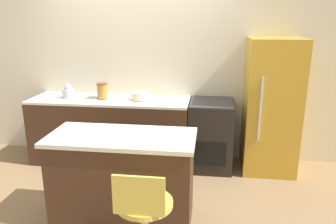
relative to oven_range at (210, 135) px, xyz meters
name	(u,v)px	position (x,y,z in m)	size (l,w,h in m)	color
ground_plane	(129,172)	(-1.04, -0.34, -0.45)	(14.00, 14.00, 0.00)	#8E704C
wall_back	(138,65)	(-1.04, 0.35, 0.85)	(8.00, 0.06, 2.60)	beige
back_counter	(111,130)	(-1.36, 0.00, 0.00)	(2.13, 0.65, 0.90)	#422819
kitchen_island	(123,178)	(-0.83, -1.34, 0.00)	(1.37, 0.63, 0.89)	#422819
oven_range	(210,135)	(0.00, 0.00, 0.00)	(0.57, 0.66, 0.90)	black
refrigerator	(271,107)	(0.75, 0.01, 0.40)	(0.65, 0.64, 1.70)	gold
stool_chair	(144,222)	(-0.49, -1.99, -0.01)	(0.44, 0.44, 0.90)	#B7B7BC
kettle	(68,92)	(-1.93, 0.00, 0.52)	(0.16, 0.16, 0.19)	silver
mixing_bowl	(140,96)	(-0.94, 0.00, 0.50)	(0.21, 0.21, 0.10)	beige
canister_jar	(102,91)	(-1.45, 0.00, 0.55)	(0.15, 0.15, 0.20)	#B77F33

